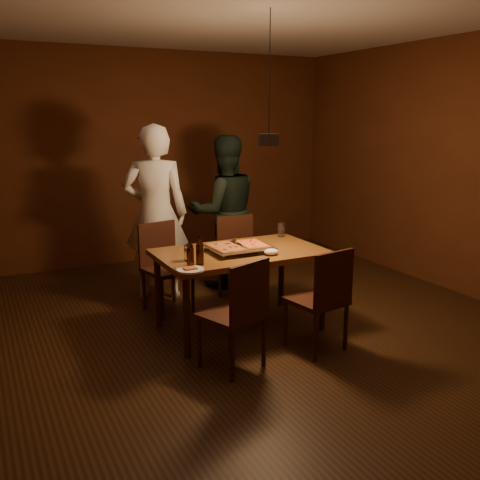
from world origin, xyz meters
name	(u,v)px	position (x,y,z in m)	size (l,w,h in m)	color
room_shell	(268,181)	(0.00, 0.00, 1.40)	(6.00, 6.00, 6.00)	#3B2110
dining_table	(240,258)	(-0.17, 0.20, 0.68)	(1.50, 0.90, 0.75)	brown
chair_far_left	(163,258)	(-0.64, 1.02, 0.54)	(0.50, 0.50, 0.49)	#38190F
chair_far_right	(239,250)	(0.21, 0.99, 0.54)	(0.45, 0.45, 0.49)	#38190F
chair_near_left	(239,305)	(-0.56, -0.56, 0.54)	(0.54, 0.54, 0.49)	#38190F
chair_near_right	(324,291)	(0.21, -0.57, 0.54)	(0.48, 0.48, 0.49)	#38190F
pizza_tray	(239,249)	(-0.19, 0.18, 0.77)	(0.55, 0.45, 0.05)	silver
pizza_meat	(226,247)	(-0.33, 0.18, 0.81)	(0.25, 0.39, 0.02)	maroon
pizza_cheese	(252,244)	(-0.06, 0.17, 0.81)	(0.22, 0.35, 0.02)	gold
spatula	(238,244)	(-0.20, 0.20, 0.81)	(0.09, 0.24, 0.04)	silver
beer_bottle_a	(190,253)	(-0.77, -0.09, 0.86)	(0.06, 0.06, 0.23)	black
beer_bottle_b	(200,250)	(-0.68, -0.07, 0.87)	(0.07, 0.07, 0.25)	black
water_glass_left	(189,253)	(-0.71, 0.10, 0.82)	(0.08, 0.08, 0.13)	silver
water_glass_right	(281,230)	(0.46, 0.53, 0.82)	(0.07, 0.07, 0.14)	silver
plate_slice	(190,270)	(-0.82, -0.20, 0.76)	(0.22, 0.22, 0.03)	white
napkin	(271,252)	(0.00, -0.06, 0.78)	(0.13, 0.10, 0.05)	white
diner_white	(156,213)	(-0.58, 1.40, 0.94)	(0.68, 0.45, 1.87)	silver
diner_dark	(224,212)	(0.26, 1.46, 0.87)	(0.85, 0.66, 1.74)	black
pendant_lamp	(269,138)	(0.00, 0.00, 1.76)	(0.18, 0.18, 1.10)	black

